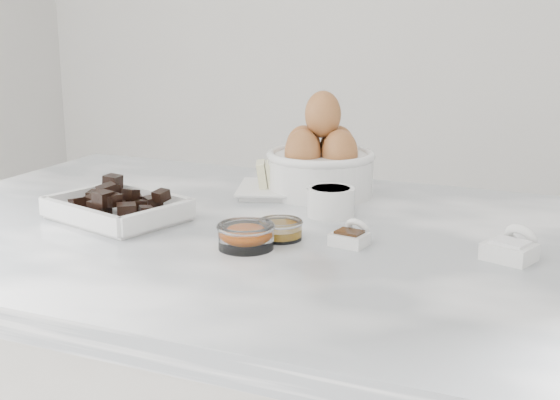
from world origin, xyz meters
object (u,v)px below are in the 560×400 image
Objects in this scene: salt_spoon at (512,247)px; sugar_ramekin at (331,200)px; vanilla_spoon at (351,236)px; butter_plate at (277,183)px; egg_bowl at (321,161)px; zest_bowl at (246,235)px; chocolate_dish at (117,205)px; honey_bowl at (280,229)px.

sugar_ramekin is at bearing 160.18° from salt_spoon.
sugar_ramekin is 1.20× the size of vanilla_spoon.
egg_bowl is (0.07, 0.03, 0.04)m from butter_plate.
zest_bowl is at bearing -102.86° from sugar_ramekin.
egg_bowl is 2.36× the size of zest_bowl.
egg_bowl reaches higher than chocolate_dish.
butter_plate is at bearing 144.32° from sugar_ramekin.
salt_spoon is at bearing -32.95° from egg_bowl.
sugar_ramekin is at bearing 27.27° from chocolate_dish.
chocolate_dish reaches higher than vanilla_spoon.
salt_spoon is (0.60, 0.05, -0.01)m from chocolate_dish.
chocolate_dish is at bearing -129.53° from egg_bowl.
egg_bowl is 0.34m from zest_bowl.
honey_bowl is (0.04, -0.28, -0.05)m from egg_bowl.
zest_bowl is at bearing -149.20° from vanilla_spoon.
salt_spoon is (0.30, -0.11, -0.01)m from sugar_ramekin.
zest_bowl is (0.25, -0.05, -0.00)m from chocolate_dish.
chocolate_dish is at bearing -176.70° from vanilla_spoon.
butter_plate is at bearing 114.96° from honey_bowl.
honey_bowl is (0.28, 0.01, -0.01)m from chocolate_dish.
sugar_ramekin is 0.40× the size of egg_bowl.
chocolate_dish is 0.34m from sugar_ramekin.
salt_spoon is (0.36, -0.24, -0.04)m from egg_bowl.
chocolate_dish is 2.68× the size of salt_spoon.
vanilla_spoon is (0.10, 0.02, -0.00)m from honey_bowl.
vanilla_spoon is at bearing -60.69° from egg_bowl.
sugar_ramekin is (0.30, 0.15, 0.00)m from chocolate_dish.
sugar_ramekin reaches higher than zest_bowl.
egg_bowl is at bearing 117.36° from sugar_ramekin.
butter_plate is 2.17× the size of zest_bowl.
egg_bowl is at bearing 99.08° from honey_bowl.
chocolate_dish is at bearing -178.89° from honey_bowl.
honey_bowl is 0.10m from vanilla_spoon.
honey_bowl is at bearing -65.04° from butter_plate.
egg_bowl reaches higher than honey_bowl.
vanilla_spoon is (0.22, -0.23, -0.01)m from butter_plate.
egg_bowl is 2.90× the size of honey_bowl.
chocolate_dish is 1.24× the size of egg_bowl.
egg_bowl reaches higher than sugar_ramekin.
salt_spoon is (0.43, -0.21, -0.00)m from butter_plate.
sugar_ramekin is 0.15m from honey_bowl.
salt_spoon reaches higher than vanilla_spoon.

